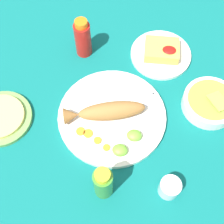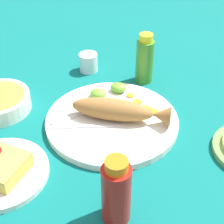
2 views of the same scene
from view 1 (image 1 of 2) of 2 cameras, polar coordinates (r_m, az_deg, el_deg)
name	(u,v)px [view 1 (image 1 of 2)]	position (r m, az deg, el deg)	size (l,w,h in m)	color
ground_plane	(112,118)	(1.00, 0.00, -1.02)	(4.00, 4.00, 0.00)	#0C605B
main_plate	(112,116)	(0.99, 0.00, -0.78)	(0.34, 0.34, 0.02)	white
fried_fish	(106,111)	(0.96, -1.10, 0.11)	(0.26, 0.11, 0.06)	#996633
fork_near	(132,99)	(1.02, 3.72, 2.47)	(0.17, 0.09, 0.00)	silver
fork_far	(140,110)	(1.00, 5.07, 0.34)	(0.12, 0.16, 0.00)	silver
carrot_slice_near	(88,133)	(0.96, -4.38, -3.94)	(0.03, 0.03, 0.00)	orange
carrot_slice_mid	(81,131)	(0.96, -5.76, -3.54)	(0.03, 0.03, 0.00)	orange
carrot_slice_far	(98,140)	(0.95, -2.65, -5.21)	(0.02, 0.02, 0.00)	orange
carrot_slice_extra	(107,148)	(0.94, -1.01, -6.52)	(0.02, 0.02, 0.00)	orange
lime_wedge_main	(120,150)	(0.92, 1.45, -7.00)	(0.05, 0.04, 0.03)	#6BB233
lime_wedge_side	(134,135)	(0.94, 4.09, -4.31)	(0.05, 0.04, 0.03)	#6BB233
hot_sauce_bottle_red	(83,38)	(1.10, -5.36, 13.27)	(0.06, 0.06, 0.15)	#B21914
hot_sauce_bottle_green	(102,183)	(0.85, -1.86, -12.82)	(0.05, 0.05, 0.15)	#3D8428
salt_cup	(169,188)	(0.91, 10.44, -13.51)	(0.06, 0.06, 0.06)	silver
side_plate_fries	(161,55)	(1.15, 8.89, 10.34)	(0.21, 0.21, 0.01)	white
fries_pile	(162,50)	(1.13, 9.11, 11.13)	(0.12, 0.10, 0.04)	gold
guacamole_bowl	(210,102)	(1.05, 17.48, 1.69)	(0.17, 0.17, 0.06)	white
tortilla_plate	(1,118)	(1.05, -19.58, -1.08)	(0.20, 0.20, 0.01)	#6B9E4C
tortilla_stack	(0,116)	(1.04, -19.79, -0.75)	(0.15, 0.15, 0.01)	#E0C666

